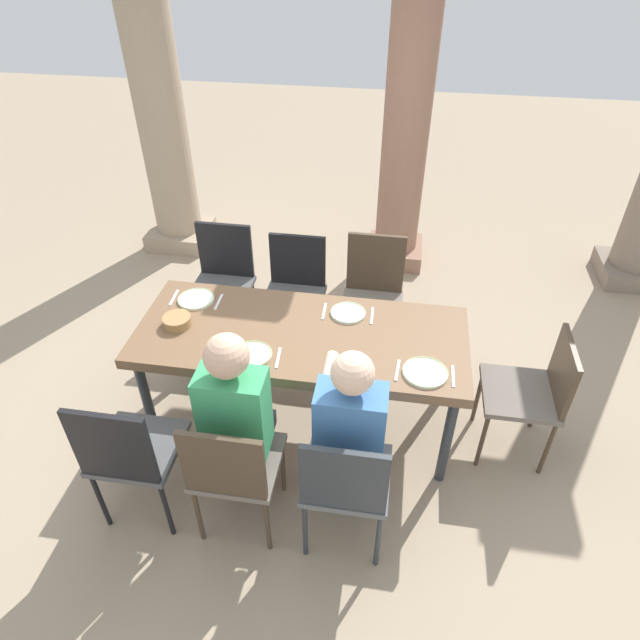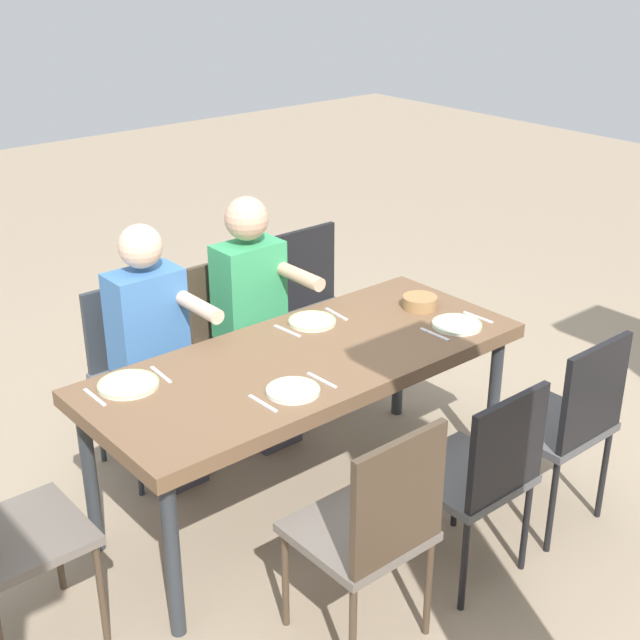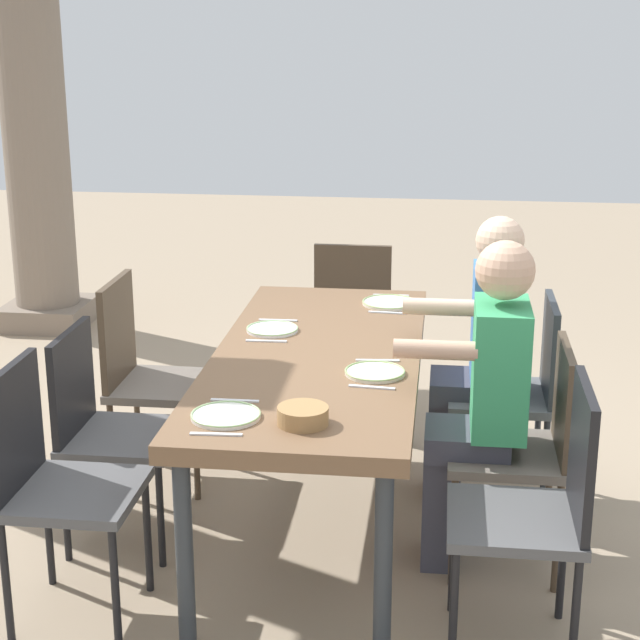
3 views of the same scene
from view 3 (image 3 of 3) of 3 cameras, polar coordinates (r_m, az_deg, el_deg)
ground_plane at (r=4.41m, az=-0.14°, el=-11.33°), size 16.00×16.00×0.00m
dining_table at (r=4.13m, az=-0.15°, el=-2.65°), size 1.98×0.82×0.77m
chair_west_north at (r=3.70m, az=-14.65°, el=-8.27°), size 0.44×0.44×0.93m
chair_west_south at (r=3.47m, az=12.16°, el=-9.76°), size 0.44×0.44×0.95m
chair_mid_north at (r=4.19m, az=-11.86°, el=-5.54°), size 0.44×0.44×0.89m
chair_mid_south at (r=3.99m, az=11.43°, el=-6.53°), size 0.44×0.44×0.90m
chair_east_north at (r=4.70m, az=-9.70°, el=-2.65°), size 0.44×0.44×0.94m
chair_east_south at (r=4.52m, az=10.93°, el=-3.51°), size 0.44×0.44×0.91m
chair_head_east at (r=5.51m, az=1.68°, el=0.31°), size 0.44×0.44×0.87m
diner_woman_green at (r=3.91m, az=8.92°, el=-4.13°), size 0.35×0.50×1.29m
diner_man_white at (r=4.46m, az=8.78°, el=-1.72°), size 0.35×0.49×1.26m
stone_column_far at (r=7.08m, az=-15.61°, el=11.56°), size 0.55×0.55×3.07m
plate_0 at (r=3.46m, az=-5.23°, el=-5.26°), size 0.24×0.24×0.02m
fork_0 at (r=3.33m, az=-5.77°, el=-6.30°), size 0.02×0.17×0.01m
spoon_0 at (r=3.60m, az=-4.73°, el=-4.47°), size 0.02×0.17×0.01m
plate_1 at (r=3.86m, az=3.05°, el=-2.88°), size 0.23×0.23×0.02m
fork_1 at (r=3.72m, az=2.88°, el=-3.73°), size 0.03×0.17×0.01m
spoon_1 at (r=4.00m, az=3.21°, el=-2.25°), size 0.03×0.17×0.01m
plate_2 at (r=4.37m, az=-2.66°, el=-0.50°), size 0.22×0.22×0.02m
fork_2 at (r=4.24m, az=-2.99°, el=-1.17°), size 0.02×0.17×0.01m
spoon_2 at (r=4.52m, az=-2.34°, el=-0.01°), size 0.02×0.17×0.01m
plate_3 at (r=4.78m, az=3.85°, el=0.98°), size 0.25×0.25×0.02m
fork_3 at (r=4.64m, az=3.74°, el=0.41°), size 0.03×0.17×0.01m
spoon_3 at (r=4.93m, az=3.95°, el=1.38°), size 0.02×0.17×0.01m
bread_basket at (r=3.39m, az=-0.95°, el=-5.31°), size 0.17×0.17×0.06m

